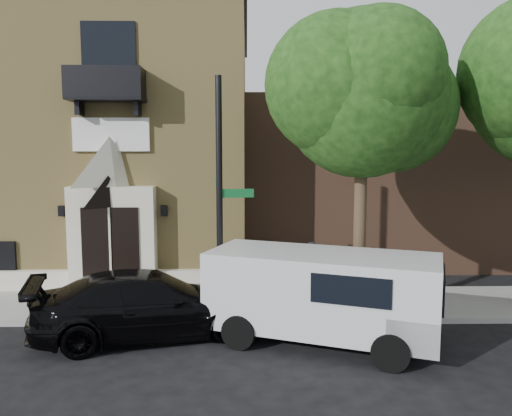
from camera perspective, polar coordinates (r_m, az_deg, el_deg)
The scene contains 12 objects.
ground at distance 13.38m, azimuth -14.67°, elevation -12.92°, with size 120.00×120.00×0.00m, color black.
sidewalk at distance 14.57m, azimuth -9.37°, elevation -10.86°, with size 42.00×3.00×0.15m, color gray.
church at distance 21.10m, azimuth -17.88°, elevation 6.84°, with size 12.20×11.01×9.30m.
neighbour_building at distance 23.08m, azimuth 21.72°, elevation 3.07°, with size 18.00×8.00×6.40m, color brown.
street_tree_left at distance 13.02m, azimuth 12.34°, elevation 12.81°, with size 4.97×4.38×7.77m.
black_sedan at distance 12.34m, azimuth -12.14°, elevation -10.70°, with size 2.19×5.39×1.56m, color black.
cargo_van at distance 11.61m, azimuth 8.46°, elevation -9.70°, with size 5.53×3.77×2.11m.
street_sign at distance 12.86m, azimuth -4.13°, elevation 1.31°, with size 1.05×0.97×6.14m.
fire_hydrant at distance 13.49m, azimuth 0.23°, elevation -10.32°, with size 0.40×0.32×0.71m.
dumpster at distance 13.72m, azimuth 8.53°, elevation -9.25°, with size 1.68×1.01×1.07m.
planter at distance 15.96m, azimuth -15.48°, elevation -8.00°, with size 0.58×0.50×0.64m, color #447234.
pedestrian_near at distance 14.58m, azimuth 6.22°, elevation -7.08°, with size 0.61×0.40×1.67m, color black.
Camera 1 is at (3.08, -12.26, 4.41)m, focal length 35.00 mm.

